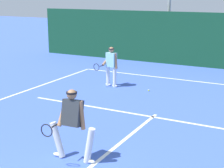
# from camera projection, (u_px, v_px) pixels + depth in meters

# --- Properties ---
(court_line_baseline_far) EXTENTS (10.99, 0.10, 0.01)m
(court_line_baseline_far) POSITION_uv_depth(u_px,v_px,m) (197.00, 81.00, 15.40)
(court_line_baseline_far) COLOR white
(court_line_baseline_far) RESTS_ON ground_plane
(court_line_service) EXTENTS (8.96, 0.10, 0.01)m
(court_line_service) POSITION_uv_depth(u_px,v_px,m) (153.00, 117.00, 11.01)
(court_line_service) COLOR white
(court_line_service) RESTS_ON ground_plane
(court_line_centre) EXTENTS (0.10, 6.40, 0.01)m
(court_line_centre) POSITION_uv_depth(u_px,v_px,m) (107.00, 154.00, 8.48)
(court_line_centre) COLOR white
(court_line_centre) RESTS_ON ground_plane
(player_near) EXTENTS (1.16, 0.84, 1.67)m
(player_near) POSITION_uv_depth(u_px,v_px,m) (72.00, 122.00, 7.97)
(player_near) COLOR silver
(player_near) RESTS_ON ground_plane
(player_far) EXTENTS (0.85, 0.89, 1.61)m
(player_far) POSITION_uv_depth(u_px,v_px,m) (111.00, 65.00, 14.42)
(player_far) COLOR silver
(player_far) RESTS_ON ground_plane
(tennis_ball) EXTENTS (0.07, 0.07, 0.07)m
(tennis_ball) POSITION_uv_depth(u_px,v_px,m) (149.00, 90.00, 13.88)
(tennis_ball) COLOR #D1E033
(tennis_ball) RESTS_ON ground_plane
(back_fence_windscreen) EXTENTS (20.72, 0.12, 2.76)m
(back_fence_windscreen) POSITION_uv_depth(u_px,v_px,m) (216.00, 41.00, 17.81)
(back_fence_windscreen) COLOR #134429
(back_fence_windscreen) RESTS_ON ground_plane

